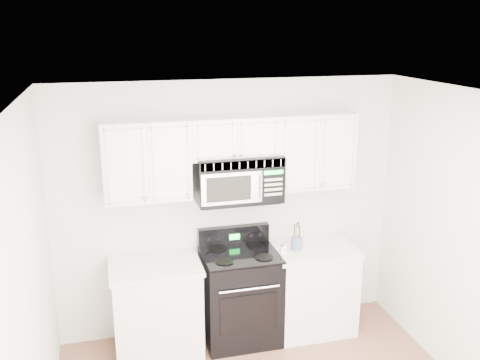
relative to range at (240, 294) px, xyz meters
name	(u,v)px	position (x,y,z in m)	size (l,w,h in m)	color
room	(286,287)	(-0.04, -1.44, 0.82)	(3.51, 3.51, 2.61)	brown
base_cabinet_left	(157,310)	(-0.84, 0.00, -0.06)	(0.86, 0.65, 0.92)	silver
base_cabinet_right	(311,290)	(0.76, 0.00, -0.06)	(0.86, 0.65, 0.92)	silver
range	(240,294)	(0.00, 0.00, 0.00)	(0.74, 0.68, 1.11)	black
upper_cabinets	(233,151)	(-0.04, 0.15, 1.45)	(2.44, 0.37, 0.75)	silver
microwave	(238,178)	(0.01, 0.10, 1.19)	(0.82, 0.46, 0.45)	black
utensil_crock	(297,243)	(0.58, -0.02, 0.51)	(0.11, 0.11, 0.29)	#425371
shaker_salt	(283,249)	(0.41, -0.08, 0.49)	(0.04, 0.04, 0.10)	white
shaker_pepper	(285,247)	(0.45, -0.05, 0.49)	(0.04, 0.04, 0.10)	white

